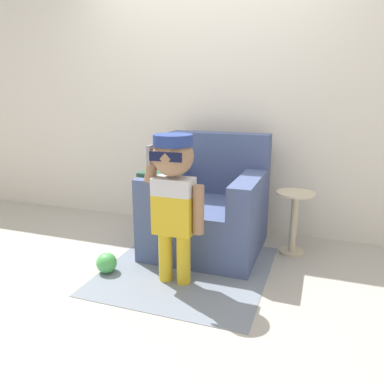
{
  "coord_description": "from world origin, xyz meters",
  "views": [
    {
      "loc": [
        1.06,
        -2.74,
        1.33
      ],
      "look_at": [
        0.14,
        -0.15,
        0.59
      ],
      "focal_mm": 35.0,
      "sensor_mm": 36.0,
      "label": 1
    }
  ],
  "objects_px": {
    "armchair": "(208,209)",
    "toy_ball": "(107,263)",
    "side_table": "(294,217)",
    "person_child": "(174,187)"
  },
  "relations": [
    {
      "from": "armchair",
      "to": "person_child",
      "type": "relative_size",
      "value": 0.92
    },
    {
      "from": "armchair",
      "to": "toy_ball",
      "type": "xyz_separation_m",
      "value": [
        -0.58,
        -0.73,
        -0.27
      ]
    },
    {
      "from": "armchair",
      "to": "person_child",
      "type": "bearing_deg",
      "value": -92.73
    },
    {
      "from": "armchair",
      "to": "toy_ball",
      "type": "relative_size",
      "value": 6.27
    },
    {
      "from": "side_table",
      "to": "armchair",
      "type": "bearing_deg",
      "value": -170.91
    },
    {
      "from": "armchair",
      "to": "toy_ball",
      "type": "bearing_deg",
      "value": -128.14
    },
    {
      "from": "side_table",
      "to": "toy_ball",
      "type": "bearing_deg",
      "value": -146.71
    },
    {
      "from": "person_child",
      "to": "side_table",
      "type": "height_order",
      "value": "person_child"
    },
    {
      "from": "armchair",
      "to": "toy_ball",
      "type": "height_order",
      "value": "armchair"
    },
    {
      "from": "toy_ball",
      "to": "side_table",
      "type": "bearing_deg",
      "value": 33.29
    }
  ]
}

